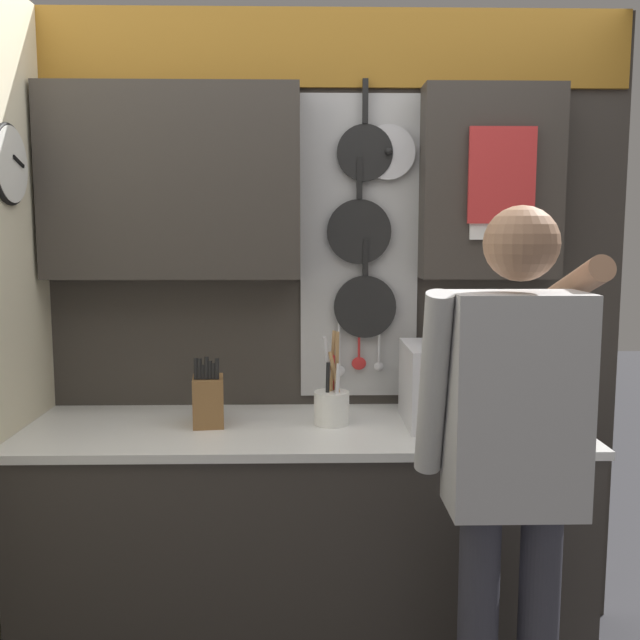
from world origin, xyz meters
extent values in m
cube|color=#38332D|center=(0.00, 0.00, 0.45)|extent=(1.99, 0.64, 0.91)
cube|color=white|center=(0.00, 0.00, 0.92)|extent=(2.02, 0.67, 0.03)
cube|color=#38332D|center=(0.00, 0.34, 1.25)|extent=(2.59, 0.04, 2.49)
cube|color=#99661E|center=(0.00, 0.31, 2.34)|extent=(2.55, 0.02, 0.30)
cube|color=#38332D|center=(-0.50, 0.24, 1.83)|extent=(0.99, 0.16, 0.73)
cube|color=#38332D|center=(0.73, 0.24, 1.83)|extent=(0.53, 0.16, 0.73)
cube|color=#B2B2B2|center=(0.23, 0.31, 1.58)|extent=(0.47, 0.01, 1.20)
cylinder|color=black|center=(0.24, 0.29, 1.95)|extent=(0.22, 0.02, 0.22)
cube|color=black|center=(0.24, 0.28, 2.14)|extent=(0.02, 0.02, 0.17)
cylinder|color=black|center=(0.22, 0.29, 1.64)|extent=(0.25, 0.02, 0.25)
cube|color=black|center=(0.22, 0.28, 1.85)|extent=(0.02, 0.02, 0.16)
cylinder|color=black|center=(0.25, 0.29, 1.34)|extent=(0.25, 0.02, 0.25)
cube|color=black|center=(0.25, 0.28, 1.54)|extent=(0.02, 0.02, 0.14)
cylinder|color=silver|center=(0.33, 0.29, 1.95)|extent=(0.21, 0.01, 0.21)
sphere|color=black|center=(0.33, 0.27, 1.95)|extent=(0.03, 0.03, 0.03)
cylinder|color=silver|center=(0.15, 0.29, 1.21)|extent=(0.01, 0.01, 0.23)
ellipsoid|color=silver|center=(0.15, 0.29, 1.08)|extent=(0.05, 0.01, 0.04)
cylinder|color=red|center=(0.23, 0.29, 1.23)|extent=(0.01, 0.01, 0.20)
ellipsoid|color=red|center=(0.23, 0.29, 1.11)|extent=(0.06, 0.01, 0.05)
cylinder|color=silver|center=(0.31, 0.29, 1.22)|extent=(0.01, 0.01, 0.22)
ellipsoid|color=silver|center=(0.31, 0.29, 1.10)|extent=(0.04, 0.01, 0.03)
cube|color=white|center=(0.75, 0.15, 1.79)|extent=(0.24, 0.02, 0.35)
cube|color=red|center=(0.74, 0.14, 1.85)|extent=(0.25, 0.02, 0.36)
cylinder|color=white|center=(-1.00, -0.03, 1.87)|extent=(0.02, 0.26, 0.26)
torus|color=black|center=(-1.00, -0.03, 1.87)|extent=(0.02, 0.28, 0.28)
cube|color=black|center=(-0.99, 0.01, 1.88)|extent=(0.01, 0.09, 0.04)
cube|color=silver|center=(0.61, 0.02, 1.08)|extent=(0.46, 0.35, 0.29)
cube|color=black|center=(0.56, -0.16, 1.08)|extent=(0.25, 0.01, 0.18)
cube|color=#333338|center=(0.77, -0.16, 1.08)|extent=(0.10, 0.01, 0.22)
cube|color=brown|center=(-0.35, 0.02, 1.03)|extent=(0.13, 0.16, 0.18)
cylinder|color=black|center=(-0.38, -0.01, 1.15)|extent=(0.02, 0.03, 0.08)
cylinder|color=black|center=(-0.37, -0.01, 1.15)|extent=(0.02, 0.03, 0.08)
cylinder|color=black|center=(-0.36, -0.01, 1.14)|extent=(0.02, 0.03, 0.05)
cylinder|color=black|center=(-0.35, -0.01, 1.16)|extent=(0.02, 0.03, 0.08)
cylinder|color=black|center=(-0.33, -0.01, 1.15)|extent=(0.02, 0.03, 0.07)
cylinder|color=black|center=(-0.32, -0.01, 1.14)|extent=(0.02, 0.03, 0.06)
cylinder|color=black|center=(-0.31, -0.01, 1.15)|extent=(0.02, 0.03, 0.08)
cylinder|color=white|center=(0.11, 0.02, 1.00)|extent=(0.13, 0.13, 0.12)
cylinder|color=black|center=(0.09, 0.01, 1.08)|extent=(0.02, 0.04, 0.19)
cylinder|color=silver|center=(0.13, -0.01, 1.08)|extent=(0.02, 0.03, 0.18)
cylinder|color=tan|center=(0.13, 0.04, 1.13)|extent=(0.02, 0.04, 0.29)
cylinder|color=silver|center=(0.10, 0.04, 1.13)|extent=(0.05, 0.05, 0.28)
cylinder|color=red|center=(0.11, 0.05, 1.09)|extent=(0.02, 0.04, 0.21)
cylinder|color=tan|center=(0.11, 0.04, 1.13)|extent=(0.03, 0.05, 0.29)
cylinder|color=tan|center=(0.12, 0.02, 1.10)|extent=(0.06, 0.04, 0.22)
cube|color=#BCBCBC|center=(0.61, -0.57, 1.16)|extent=(0.38, 0.22, 0.63)
sphere|color=#A87A5B|center=(0.61, -0.57, 1.61)|extent=(0.21, 0.21, 0.21)
cylinder|color=#BCBCBC|center=(0.38, -0.53, 1.20)|extent=(0.08, 0.23, 0.56)
cylinder|color=#A87A5B|center=(0.84, -0.30, 1.46)|extent=(0.08, 0.56, 0.25)
camera|label=1|loc=(0.01, -2.54, 1.65)|focal=40.00mm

